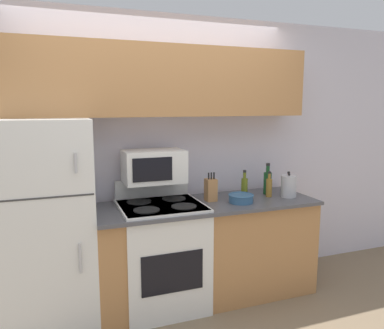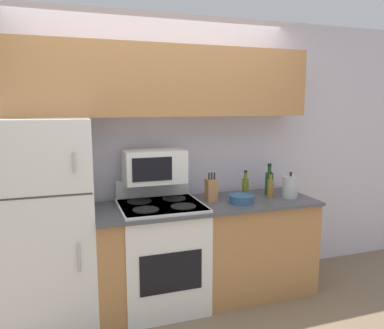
{
  "view_description": "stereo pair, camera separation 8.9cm",
  "coord_description": "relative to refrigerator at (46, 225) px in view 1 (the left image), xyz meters",
  "views": [
    {
      "loc": [
        -0.89,
        -2.66,
        1.74
      ],
      "look_at": [
        0.2,
        0.28,
        1.24
      ],
      "focal_mm": 35.0,
      "sensor_mm": 36.0,
      "label": 1
    },
    {
      "loc": [
        -0.8,
        -2.69,
        1.74
      ],
      "look_at": [
        0.2,
        0.28,
        1.24
      ],
      "focal_mm": 35.0,
      "sensor_mm": 36.0,
      "label": 2
    }
  ],
  "objects": [
    {
      "name": "microwave",
      "position": [
        0.89,
        0.11,
        0.4
      ],
      "size": [
        0.52,
        0.33,
        0.28
      ],
      "color": "white",
      "rests_on": "stove"
    },
    {
      "name": "lower_cabinets",
      "position": [
        1.33,
        -0.02,
        -0.38
      ],
      "size": [
        1.97,
        0.67,
        0.89
      ],
      "color": "#B27A47",
      "rests_on": "ground_plane"
    },
    {
      "name": "wall_back",
      "position": [
        0.98,
        0.37,
        0.45
      ],
      "size": [
        8.0,
        0.05,
        2.55
      ],
      "color": "silver",
      "rests_on": "ground_plane"
    },
    {
      "name": "bottle_hot_sauce",
      "position": [
        2.25,
        0.09,
        0.15
      ],
      "size": [
        0.05,
        0.05,
        0.2
      ],
      "color": "red",
      "rests_on": "lower_cabinets"
    },
    {
      "name": "bottle_wine_green",
      "position": [
        2.0,
        0.06,
        0.19
      ],
      "size": [
        0.08,
        0.08,
        0.3
      ],
      "color": "#194C23",
      "rests_on": "lower_cabinets"
    },
    {
      "name": "refrigerator",
      "position": [
        0.0,
        0.0,
        0.0
      ],
      "size": [
        0.7,
        0.69,
        1.64
      ],
      "color": "white",
      "rests_on": "ground_plane"
    },
    {
      "name": "stove",
      "position": [
        0.91,
        -0.03,
        -0.35
      ],
      "size": [
        0.7,
        0.65,
        1.07
      ],
      "color": "white",
      "rests_on": "ground_plane"
    },
    {
      "name": "upper_cabinets",
      "position": [
        0.98,
        0.17,
        1.12
      ],
      "size": [
        2.67,
        0.34,
        0.6
      ],
      "color": "#B27A47",
      "rests_on": "refrigerator"
    },
    {
      "name": "ground_plane",
      "position": [
        0.98,
        -0.33,
        -0.82
      ],
      "size": [
        12.0,
        12.0,
        0.0
      ],
      "primitive_type": "plane",
      "color": "#7F6B51"
    },
    {
      "name": "kettle",
      "position": [
        2.12,
        -0.11,
        0.17
      ],
      "size": [
        0.14,
        0.14,
        0.23
      ],
      "color": "#B7B7BC",
      "rests_on": "lower_cabinets"
    },
    {
      "name": "bottle_vinegar",
      "position": [
        1.95,
        -0.04,
        0.16
      ],
      "size": [
        0.06,
        0.06,
        0.24
      ],
      "color": "olive",
      "rests_on": "lower_cabinets"
    },
    {
      "name": "knife_block",
      "position": [
        1.39,
        0.01,
        0.17
      ],
      "size": [
        0.09,
        0.1,
        0.26
      ],
      "color": "#B27A47",
      "rests_on": "lower_cabinets"
    },
    {
      "name": "bottle_olive_oil",
      "position": [
        1.72,
        0.01,
        0.17
      ],
      "size": [
        0.06,
        0.06,
        0.26
      ],
      "color": "#5B6619",
      "rests_on": "lower_cabinets"
    },
    {
      "name": "bowl",
      "position": [
        1.61,
        -0.13,
        0.11
      ],
      "size": [
        0.23,
        0.23,
        0.07
      ],
      "color": "#335B84",
      "rests_on": "lower_cabinets"
    }
  ]
}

